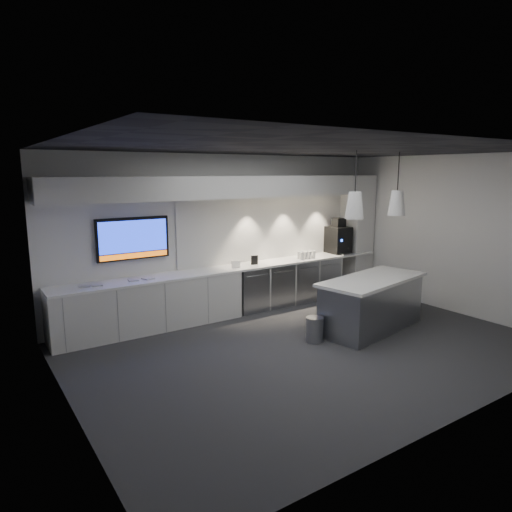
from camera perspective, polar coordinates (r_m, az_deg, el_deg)
floor at (r=7.24m, az=6.89°, el=-11.25°), size 7.00×7.00×0.00m
ceiling at (r=6.74m, az=7.46°, el=13.18°), size 7.00×7.00×0.00m
wall_back at (r=8.85m, az=-3.49°, el=2.84°), size 7.00×0.00×7.00m
wall_front at (r=5.25m, az=25.33°, el=-3.44°), size 7.00×0.00×7.00m
wall_left at (r=5.29m, az=-22.91°, el=-3.15°), size 0.00×7.00×7.00m
wall_right at (r=9.48m, az=23.39°, el=2.51°), size 0.00×7.00×7.00m
back_counter at (r=8.68m, az=-2.36°, el=-1.45°), size 6.80×0.65×0.04m
left_base_cabinets at (r=8.05m, az=-13.08°, el=-5.98°), size 3.30×0.63×0.86m
fridge_unit_a at (r=8.91m, az=-0.96°, el=-4.13°), size 0.60×0.61×0.85m
fridge_unit_b at (r=9.26m, az=2.32°, el=-3.58°), size 0.60×0.61×0.85m
fridge_unit_c at (r=9.64m, az=5.35°, el=-3.06°), size 0.60×0.61×0.85m
fridge_unit_d at (r=10.04m, az=8.15°, el=-2.58°), size 0.60×0.61×0.85m
backsplash at (r=9.49m, az=2.85°, el=3.66°), size 4.60×0.03×1.30m
soffit at (r=8.52m, az=-2.52°, el=8.63°), size 6.90×0.60×0.40m
column at (r=10.63m, az=12.45°, el=2.80°), size 0.55×0.55×2.60m
wall_tv at (r=8.01m, az=-15.11°, el=2.13°), size 1.25×0.07×0.72m
island at (r=8.10m, az=14.26°, el=-5.76°), size 2.26×1.30×0.90m
bin at (r=7.43m, az=7.32°, el=-9.07°), size 0.35×0.35×0.40m
coffee_machine at (r=10.24m, az=10.24°, el=2.14°), size 0.46×0.62×0.77m
sign_black at (r=8.83m, az=-0.19°, el=-0.51°), size 0.14×0.05×0.18m
sign_white at (r=8.54m, az=-2.51°, el=-1.04°), size 0.18×0.03×0.14m
cup_cluster at (r=9.51m, az=6.32°, el=0.14°), size 0.39×0.18×0.16m
tray_a at (r=7.64m, az=-20.61°, el=-3.53°), size 0.20×0.20×0.02m
tray_b at (r=7.65m, az=-19.21°, el=-3.42°), size 0.19×0.19×0.02m
tray_c at (r=7.81m, az=-15.09°, el=-2.92°), size 0.18×0.18×0.02m
tray_d at (r=7.86m, az=-13.36°, el=-2.75°), size 0.20×0.20×0.02m
pendant_left at (r=7.43m, az=12.22°, el=6.23°), size 0.30×0.30×1.13m
pendant_right at (r=8.19m, az=17.19°, el=6.37°), size 0.30×0.30×1.13m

